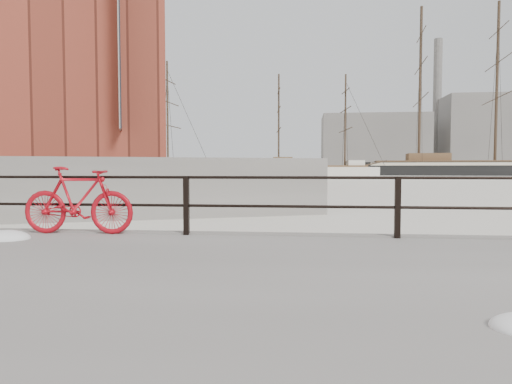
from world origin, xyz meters
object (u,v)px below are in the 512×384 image
(barque_black, at_px, (494,176))
(schooner_left, at_px, (135,177))
(bicycle, at_px, (78,200))
(workboat_far, at_px, (91,180))
(schooner_mid, at_px, (312,176))
(workboat_near, at_px, (47,186))

(barque_black, xyz_separation_m, schooner_left, (-66.84, -22.04, 0.00))
(bicycle, height_order, barque_black, barque_black)
(barque_black, distance_m, schooner_left, 70.38)
(bicycle, distance_m, schooner_left, 71.64)
(bicycle, bearing_deg, workboat_far, 114.00)
(schooner_mid, bearing_deg, workboat_far, -138.82)
(schooner_left, bearing_deg, workboat_near, -73.45)
(workboat_near, bearing_deg, schooner_mid, 40.61)
(bicycle, bearing_deg, schooner_left, 108.48)
(schooner_left, height_order, workboat_near, schooner_left)
(schooner_left, bearing_deg, workboat_far, -77.67)
(workboat_near, bearing_deg, schooner_left, 76.26)
(schooner_mid, xyz_separation_m, workboat_near, (-22.06, -48.64, 0.00))
(workboat_far, bearing_deg, bicycle, -105.88)
(schooner_left, relative_size, workboat_near, 2.02)
(schooner_mid, bearing_deg, schooner_left, -170.07)
(bicycle, bearing_deg, schooner_mid, 84.34)
(barque_black, relative_size, schooner_left, 2.42)
(schooner_left, bearing_deg, bicycle, -64.43)
(bicycle, xyz_separation_m, workboat_near, (-16.92, 27.48, -0.93))
(barque_black, height_order, schooner_mid, barque_black)
(schooner_mid, bearing_deg, barque_black, 12.91)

